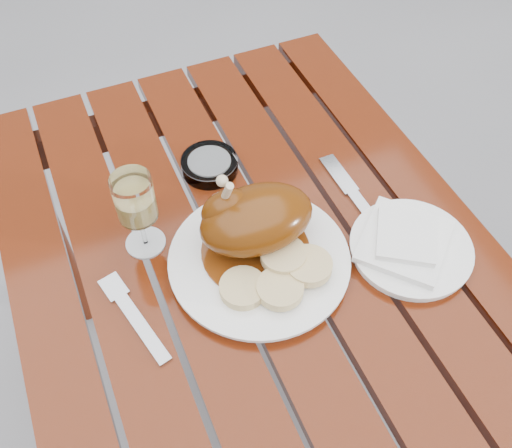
% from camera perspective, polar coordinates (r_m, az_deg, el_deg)
% --- Properties ---
extents(ground, '(60.00, 60.00, 0.00)m').
position_cam_1_polar(ground, '(1.63, 0.74, -19.99)').
color(ground, slate).
rests_on(ground, ground).
extents(table, '(0.80, 1.20, 0.75)m').
position_cam_1_polar(table, '(1.28, 0.91, -14.71)').
color(table, '#65230C').
rests_on(table, ground).
extents(dinner_plate, '(0.37, 0.37, 0.02)m').
position_cam_1_polar(dinner_plate, '(0.96, 0.32, -3.71)').
color(dinner_plate, white).
rests_on(dinner_plate, table).
extents(roast_duck, '(0.20, 0.18, 0.14)m').
position_cam_1_polar(roast_duck, '(0.93, -0.36, 0.47)').
color(roast_duck, '#5F290A').
rests_on(roast_duck, dinner_plate).
extents(bread_dumplings, '(0.19, 0.13, 0.03)m').
position_cam_1_polar(bread_dumplings, '(0.91, 2.31, -5.03)').
color(bread_dumplings, '#DBBC86').
rests_on(bread_dumplings, dinner_plate).
extents(wine_glass, '(0.08, 0.08, 0.16)m').
position_cam_1_polar(wine_glass, '(0.95, -11.68, 1.02)').
color(wine_glass, tan).
rests_on(wine_glass, table).
extents(side_plate, '(0.24, 0.24, 0.02)m').
position_cam_1_polar(side_plate, '(1.01, 15.21, -2.37)').
color(side_plate, white).
rests_on(side_plate, table).
extents(napkin, '(0.20, 0.20, 0.01)m').
position_cam_1_polar(napkin, '(1.00, 14.60, -1.64)').
color(napkin, white).
rests_on(napkin, side_plate).
extents(ashtray, '(0.14, 0.14, 0.03)m').
position_cam_1_polar(ashtray, '(1.10, -4.67, 5.92)').
color(ashtray, '#B2B7BC').
rests_on(ashtray, table).
extents(fork, '(0.06, 0.17, 0.01)m').
position_cam_1_polar(fork, '(0.92, -11.78, -9.50)').
color(fork, gray).
rests_on(fork, table).
extents(knife, '(0.03, 0.23, 0.01)m').
position_cam_1_polar(knife, '(1.05, 11.00, 1.20)').
color(knife, gray).
rests_on(knife, table).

